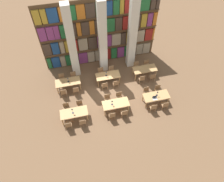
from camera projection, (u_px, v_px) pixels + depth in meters
name	position (u px, v px, depth m)	size (l,w,h in m)	color
ground_plane	(112.00, 95.00, 16.16)	(40.00, 40.00, 0.00)	brown
bookshelf_bank	(100.00, 34.00, 16.42)	(8.91, 0.35, 5.50)	brown
pillar_left	(72.00, 43.00, 15.20)	(0.57, 0.57, 6.00)	silver
pillar_center	(103.00, 39.00, 15.51)	(0.57, 0.57, 6.00)	silver
pillar_right	(132.00, 34.00, 15.82)	(0.57, 0.57, 6.00)	silver
reading_table_0	(74.00, 113.00, 14.43)	(1.82, 0.81, 0.74)	tan
chair_0	(69.00, 125.00, 14.09)	(0.42, 0.40, 0.86)	olive
chair_1	(66.00, 108.00, 14.92)	(0.42, 0.40, 0.86)	olive
chair_2	(83.00, 122.00, 14.22)	(0.42, 0.40, 0.86)	olive
chair_3	(80.00, 105.00, 15.05)	(0.42, 0.40, 0.86)	olive
desk_lamp_0	(72.00, 110.00, 14.08)	(0.14, 0.14, 0.48)	#232328
reading_table_1	(116.00, 104.00, 14.87)	(1.82, 0.81, 0.74)	tan
chair_4	(112.00, 115.00, 14.55)	(0.42, 0.40, 0.86)	olive
chair_5	(108.00, 99.00, 15.38)	(0.42, 0.40, 0.86)	olive
chair_6	(124.00, 113.00, 14.67)	(0.42, 0.40, 0.86)	olive
chair_7	(119.00, 97.00, 15.49)	(0.42, 0.40, 0.86)	olive
desk_lamp_1	(112.00, 102.00, 14.51)	(0.14, 0.14, 0.45)	#232328
reading_table_2	(156.00, 96.00, 15.28)	(1.82, 0.81, 0.74)	tan
chair_8	(153.00, 107.00, 14.95)	(0.42, 0.40, 0.86)	olive
chair_9	(147.00, 92.00, 15.77)	(0.42, 0.40, 0.86)	olive
chair_10	(165.00, 105.00, 15.07)	(0.42, 0.40, 0.86)	olive
chair_11	(158.00, 90.00, 15.90)	(0.42, 0.40, 0.86)	olive
desk_lamp_2	(157.00, 93.00, 15.00)	(0.14, 0.14, 0.43)	#232328
laptop	(155.00, 98.00, 15.02)	(0.32, 0.22, 0.21)	silver
reading_table_3	(68.00, 83.00, 16.07)	(1.82, 0.81, 0.74)	tan
chair_12	(64.00, 92.00, 15.75)	(0.42, 0.40, 0.86)	olive
chair_13	(62.00, 78.00, 16.57)	(0.42, 0.40, 0.86)	olive
chair_14	(76.00, 90.00, 15.87)	(0.42, 0.40, 0.86)	olive
chair_15	(74.00, 76.00, 16.70)	(0.42, 0.40, 0.86)	olive
desk_lamp_3	(68.00, 79.00, 15.80)	(0.14, 0.14, 0.40)	#232328
reading_table_4	(108.00, 76.00, 16.47)	(1.82, 0.81, 0.74)	tan
chair_16	(105.00, 85.00, 16.14)	(0.42, 0.40, 0.86)	olive
chair_17	(101.00, 72.00, 16.97)	(0.42, 0.40, 0.86)	olive
chair_18	(116.00, 83.00, 16.26)	(0.42, 0.40, 0.86)	olive
chair_19	(112.00, 70.00, 17.09)	(0.42, 0.40, 0.86)	olive
desk_lamp_4	(106.00, 73.00, 16.15)	(0.14, 0.14, 0.44)	#232328
reading_table_5	(145.00, 70.00, 16.88)	(1.82, 0.81, 0.74)	tan
chair_20	(142.00, 79.00, 16.56)	(0.42, 0.40, 0.86)	olive
chair_21	(136.00, 66.00, 17.38)	(0.42, 0.40, 0.86)	olive
chair_22	(152.00, 77.00, 16.68)	(0.42, 0.40, 0.86)	olive
chair_23	(147.00, 64.00, 17.51)	(0.42, 0.40, 0.86)	olive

